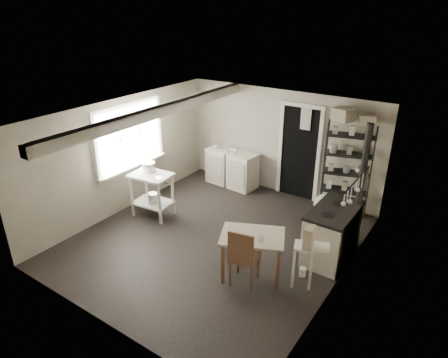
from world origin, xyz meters
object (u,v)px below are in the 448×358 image
Objects in this scene: prep_table at (153,197)px; work_table at (252,254)px; stove at (332,234)px; shelf_rack at (347,170)px; flour_sack at (323,204)px; chair at (245,255)px; stockpot at (149,169)px; base_cabinets at (232,166)px.

prep_table is 0.93× the size of work_table.
shelf_rack is at bearing 103.13° from stove.
prep_table is 2.01× the size of flour_sack.
chair is (-0.00, -0.21, 0.10)m from work_table.
shelf_rack reaches higher than stockpot.
base_cabinets is 3.42m from work_table.
stove is 1.20× the size of chair.
base_cabinets is at bearing 153.83° from stove.
chair reaches higher than work_table.
prep_table reaches higher than work_table.
stockpot is at bearing 166.75° from work_table.
shelf_rack is at bearing 69.87° from chair.
flour_sack is at bearing -1.03° from base_cabinets.
prep_table is 3.87m from shelf_rack.
chair is 2.70m from flour_sack.
stove is at bearing 47.57° from chair.
work_table is (2.76, -0.65, -0.56)m from stockpot.
flour_sack is at bearing 85.53° from work_table.
prep_table is 2.18m from base_cabinets.
stockpot is at bearing -103.62° from base_cabinets.
stove is 1.21× the size of work_table.
prep_table is at bearing 168.08° from work_table.
work_table is at bearing -94.47° from flour_sack.
base_cabinets is at bearing 165.80° from shelf_rack.
work_table is at bearing -11.92° from prep_table.
stove is at bearing -63.49° from flour_sack.
shelf_rack is at bearing 33.55° from stockpot.
chair is (-0.49, -3.00, -0.46)m from shelf_rack.
stockpot is 3.54m from flour_sack.
flour_sack is (2.82, 1.92, -0.16)m from prep_table.
base_cabinets reaches higher than flour_sack.
stockpot is at bearing 151.83° from chair.
stockpot is 0.28× the size of chair.
stockpot reaches higher than stove.
prep_table is 2.73m from chair.
base_cabinets is 1.09× the size of stove.
chair is (2.62, -0.76, 0.08)m from prep_table.
stockpot is 2.18m from base_cabinets.
base_cabinets is 2.83× the size of flour_sack.
base_cabinets is at bearing 128.46° from work_table.
prep_table is at bearing -145.68° from flour_sack.
shelf_rack is 1.98× the size of chair.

